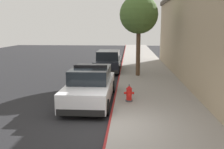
% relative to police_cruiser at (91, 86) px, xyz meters
% --- Properties ---
extents(ground_plane, '(33.79, 60.00, 0.20)m').
position_rel_police_cruiser_xyz_m(ground_plane, '(-3.02, 6.89, -0.84)').
color(ground_plane, '#232326').
extents(sidewalk_pavement, '(3.72, 60.00, 0.14)m').
position_rel_police_cruiser_xyz_m(sidewalk_pavement, '(2.98, 6.89, -0.67)').
color(sidewalk_pavement, gray).
rests_on(sidewalk_pavement, ground).
extents(curb_painted_edge, '(0.08, 60.00, 0.14)m').
position_rel_police_cruiser_xyz_m(curb_painted_edge, '(1.08, 6.89, -0.67)').
color(curb_painted_edge, maroon).
rests_on(curb_painted_edge, ground).
extents(police_cruiser, '(1.94, 4.84, 1.68)m').
position_rel_police_cruiser_xyz_m(police_cruiser, '(0.00, 0.00, 0.00)').
color(police_cruiser, white).
rests_on(police_cruiser, ground).
extents(parked_car_silver_ahead, '(1.94, 4.84, 1.56)m').
position_rel_police_cruiser_xyz_m(parked_car_silver_ahead, '(0.10, 8.41, -0.00)').
color(parked_car_silver_ahead, black).
rests_on(parked_car_silver_ahead, ground).
extents(fire_hydrant, '(0.44, 0.40, 0.76)m').
position_rel_police_cruiser_xyz_m(fire_hydrant, '(1.73, -0.27, -0.25)').
color(fire_hydrant, '#4C4C51').
rests_on(fire_hydrant, sidewalk_pavement).
extents(street_tree, '(2.51, 2.51, 5.28)m').
position_rel_police_cruiser_xyz_m(street_tree, '(2.31, 5.88, 3.39)').
color(street_tree, brown).
rests_on(street_tree, sidewalk_pavement).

